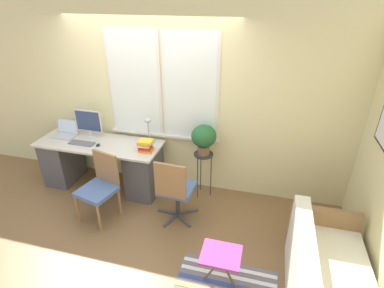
{
  "coord_description": "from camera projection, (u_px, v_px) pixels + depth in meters",
  "views": [
    {
      "loc": [
        1.63,
        -3.14,
        2.8
      ],
      "look_at": [
        0.76,
        0.17,
        1.02
      ],
      "focal_mm": 28.0,
      "sensor_mm": 36.0,
      "label": 1
    }
  ],
  "objects": [
    {
      "name": "potted_plant",
      "position": [
        204.0,
        137.0,
        4.14
      ],
      "size": [
        0.35,
        0.35,
        0.44
      ],
      "color": "brown",
      "rests_on": "plant_stand"
    },
    {
      "name": "keyboard",
      "position": [
        82.0,
        143.0,
        4.42
      ],
      "size": [
        0.38,
        0.13,
        0.02
      ],
      "color": "slate",
      "rests_on": "desk"
    },
    {
      "name": "folding_stool",
      "position": [
        221.0,
        257.0,
        3.02
      ],
      "size": [
        0.4,
        0.34,
        0.44
      ],
      "color": "#93337A",
      "rests_on": "ground_plane"
    },
    {
      "name": "plant_stand",
      "position": [
        203.0,
        159.0,
        4.3
      ],
      "size": [
        0.28,
        0.28,
        0.71
      ],
      "color": "#333338",
      "rests_on": "ground_plane"
    },
    {
      "name": "wall_back_with_window",
      "position": [
        153.0,
        100.0,
        4.37
      ],
      "size": [
        9.0,
        0.12,
        2.7
      ],
      "color": "beige",
      "rests_on": "ground_plane"
    },
    {
      "name": "ground_plane",
      "position": [
        139.0,
        205.0,
        4.35
      ],
      "size": [
        14.0,
        14.0,
        0.0
      ],
      "primitive_type": "plane",
      "color": "brown"
    },
    {
      "name": "couch_loveseat",
      "position": [
        325.0,
        279.0,
        2.92
      ],
      "size": [
        0.75,
        1.39,
        0.8
      ],
      "rotation": [
        0.0,
        0.0,
        1.57
      ],
      "color": "white",
      "rests_on": "ground_plane"
    },
    {
      "name": "desk",
      "position": [
        102.0,
        163.0,
        4.62
      ],
      "size": [
        1.88,
        0.67,
        0.76
      ],
      "color": "beige",
      "rests_on": "ground_plane"
    },
    {
      "name": "desk_chair_wooden",
      "position": [
        100.0,
        185.0,
        3.96
      ],
      "size": [
        0.53,
        0.54,
        0.9
      ],
      "rotation": [
        0.0,
        0.0,
        -0.25
      ],
      "color": "olive",
      "rests_on": "ground_plane"
    },
    {
      "name": "monitor",
      "position": [
        89.0,
        123.0,
        4.53
      ],
      "size": [
        0.42,
        0.16,
        0.43
      ],
      "color": "silver",
      "rests_on": "desk"
    },
    {
      "name": "office_chair_swivel",
      "position": [
        175.0,
        189.0,
        3.86
      ],
      "size": [
        0.56,
        0.58,
        0.95
      ],
      "rotation": [
        0.0,
        0.0,
        3.09
      ],
      "color": "#47474C",
      "rests_on": "ground_plane"
    },
    {
      "name": "laptop",
      "position": [
        65.0,
        132.0,
        4.65
      ],
      "size": [
        0.36,
        0.26,
        0.23
      ],
      "color": "#B7B7BC",
      "rests_on": "desk"
    },
    {
      "name": "mouse",
      "position": [
        98.0,
        145.0,
        4.34
      ],
      "size": [
        0.04,
        0.07,
        0.04
      ],
      "color": "black",
      "rests_on": "desk"
    },
    {
      "name": "desk_lamp",
      "position": [
        148.0,
        127.0,
        4.33
      ],
      "size": [
        0.16,
        0.16,
        0.4
      ],
      "color": "#ADADB2",
      "rests_on": "desk"
    },
    {
      "name": "floor_rug_striped",
      "position": [
        226.0,
        285.0,
        3.18
      ],
      "size": [
        1.08,
        0.61,
        0.01
      ],
      "color": "slate",
      "rests_on": "ground_plane"
    },
    {
      "name": "book_stack",
      "position": [
        145.0,
        146.0,
        4.19
      ],
      "size": [
        0.21,
        0.18,
        0.16
      ],
      "color": "orange",
      "rests_on": "desk"
    }
  ]
}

